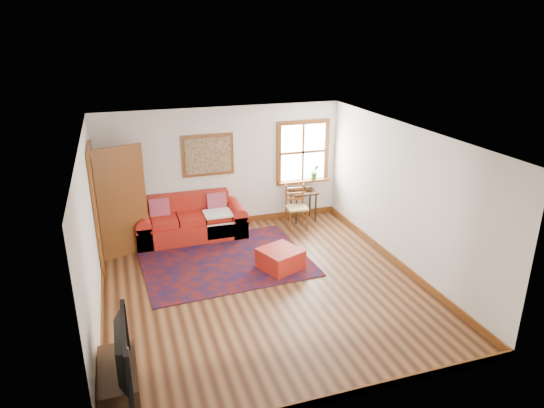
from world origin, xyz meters
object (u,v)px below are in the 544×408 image
object	(u,v)px
side_table	(303,197)
ladder_back_chair	(296,205)
red_ottoman	(280,259)
media_cabinet	(119,386)
red_leather_sofa	(191,224)

from	to	relation	value
side_table	ladder_back_chair	bearing A→B (deg)	-132.21
red_ottoman	media_cabinet	bearing A→B (deg)	-159.14
side_table	media_cabinet	bearing A→B (deg)	-131.40
red_ottoman	ladder_back_chair	world-z (taller)	ladder_back_chair
side_table	media_cabinet	world-z (taller)	side_table
red_ottoman	ladder_back_chair	xyz separation A→B (m)	(0.92, 1.66, 0.31)
red_leather_sofa	media_cabinet	bearing A→B (deg)	-108.90
media_cabinet	side_table	bearing A→B (deg)	48.60
red_ottoman	media_cabinet	distance (m)	3.72
red_leather_sofa	side_table	distance (m)	2.48
red_leather_sofa	ladder_back_chair	bearing A→B (deg)	-5.11
red_leather_sofa	media_cabinet	size ratio (longest dim) A/B	2.32
red_leather_sofa	ladder_back_chair	size ratio (longest dim) A/B	2.37
red_leather_sofa	red_ottoman	distance (m)	2.24
red_leather_sofa	media_cabinet	xyz separation A→B (m)	(-1.49, -4.36, -0.02)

